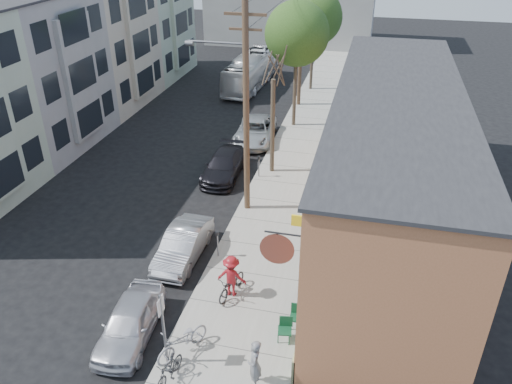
% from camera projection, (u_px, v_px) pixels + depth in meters
% --- Properties ---
extents(ground, '(120.00, 120.00, 0.00)m').
position_uv_depth(ground, '(162.00, 263.00, 21.16)').
color(ground, black).
extents(sidewalk, '(4.50, 58.00, 0.15)m').
position_uv_depth(sidewalk, '(302.00, 161.00, 29.57)').
color(sidewalk, '#9A988F').
rests_on(sidewalk, ground).
extents(cafe_building, '(6.60, 20.20, 6.61)m').
position_uv_depth(cafe_building, '(390.00, 164.00, 21.93)').
color(cafe_building, '#AB653F').
rests_on(cafe_building, ground).
extents(apartment_row, '(6.30, 32.00, 9.00)m').
position_uv_depth(apartment_row, '(73.00, 58.00, 33.23)').
color(apartment_row, '#A6B79A').
rests_on(apartment_row, ground).
extents(sign_post, '(0.07, 0.45, 2.80)m').
position_uv_depth(sign_post, '(163.00, 323.00, 15.50)').
color(sign_post, slate).
rests_on(sign_post, sidewalk).
extents(parking_meter_near, '(0.14, 0.14, 1.24)m').
position_uv_depth(parking_meter_near, '(218.00, 240.00, 20.92)').
color(parking_meter_near, slate).
rests_on(parking_meter_near, sidewalk).
extents(parking_meter_far, '(0.14, 0.14, 1.24)m').
position_uv_depth(parking_meter_far, '(259.00, 163.00, 27.33)').
color(parking_meter_far, slate).
rests_on(parking_meter_far, sidewalk).
extents(utility_pole_near, '(3.57, 0.28, 10.00)m').
position_uv_depth(utility_pole_near, '(245.00, 106.00, 22.26)').
color(utility_pole_near, '#503A28').
rests_on(utility_pole_near, sidewalk).
extents(utility_pole_far, '(1.80, 0.28, 10.00)m').
position_uv_depth(utility_pole_far, '(301.00, 35.00, 35.58)').
color(utility_pole_far, '#503A28').
rests_on(utility_pole_far, sidewalk).
extents(tree_bare, '(0.24, 0.24, 5.29)m').
position_uv_depth(tree_bare, '(272.00, 127.00, 27.06)').
color(tree_bare, '#44392C').
rests_on(tree_bare, sidewalk).
extents(tree_leafy_mid, '(4.11, 4.11, 8.18)m').
position_uv_depth(tree_leafy_mid, '(297.00, 34.00, 31.48)').
color(tree_leafy_mid, '#44392C').
rests_on(tree_leafy_mid, sidewalk).
extents(tree_leafy_far, '(4.36, 4.36, 7.88)m').
position_uv_depth(tree_leafy_far, '(314.00, 17.00, 38.71)').
color(tree_leafy_far, '#44392C').
rests_on(tree_leafy_far, sidewalk).
extents(patio_chair_a, '(0.51, 0.51, 0.88)m').
position_uv_depth(patio_chair_a, '(296.00, 317.00, 17.48)').
color(patio_chair_a, '#134328').
rests_on(patio_chair_a, sidewalk).
extents(patio_chair_b, '(0.58, 0.58, 0.88)m').
position_uv_depth(patio_chair_b, '(285.00, 330.00, 16.93)').
color(patio_chair_b, '#134328').
rests_on(patio_chair_b, sidewalk).
extents(patron_grey, '(0.55, 0.72, 1.76)m').
position_uv_depth(patron_grey, '(255.00, 364.00, 15.11)').
color(patron_grey, slate).
rests_on(patron_grey, sidewalk).
extents(cyclist, '(1.15, 0.69, 1.74)m').
position_uv_depth(cyclist, '(232.00, 276.00, 18.78)').
color(cyclist, maroon).
rests_on(cyclist, sidewalk).
extents(cyclist_bike, '(1.05, 1.89, 0.94)m').
position_uv_depth(cyclist_bike, '(232.00, 284.00, 18.97)').
color(cyclist_bike, black).
rests_on(cyclist_bike, sidewalk).
extents(parked_bike_a, '(0.68, 1.55, 0.90)m').
position_uv_depth(parked_bike_a, '(169.00, 370.00, 15.45)').
color(parked_bike_a, black).
rests_on(parked_bike_a, sidewalk).
extents(parked_bike_b, '(1.66, 2.15, 1.09)m').
position_uv_depth(parked_bike_b, '(183.00, 341.00, 16.37)').
color(parked_bike_b, gray).
rests_on(parked_bike_b, sidewalk).
extents(car_0, '(1.93, 4.07, 1.34)m').
position_uv_depth(car_0, '(130.00, 322.00, 17.17)').
color(car_0, silver).
rests_on(car_0, ground).
extents(car_1, '(1.47, 4.12, 1.35)m').
position_uv_depth(car_1, '(183.00, 245.00, 21.12)').
color(car_1, '#9E9FA5').
rests_on(car_1, ground).
extents(car_2, '(2.00, 4.60, 1.32)m').
position_uv_depth(car_2, '(224.00, 166.00, 27.76)').
color(car_2, black).
rests_on(car_2, ground).
extents(car_3, '(2.67, 5.14, 1.38)m').
position_uv_depth(car_3, '(255.00, 131.00, 32.09)').
color(car_3, '#B3B8BB').
rests_on(car_3, ground).
extents(bus, '(2.65, 9.60, 2.65)m').
position_uv_depth(bus, '(251.00, 71.00, 41.89)').
color(bus, white).
rests_on(bus, ground).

